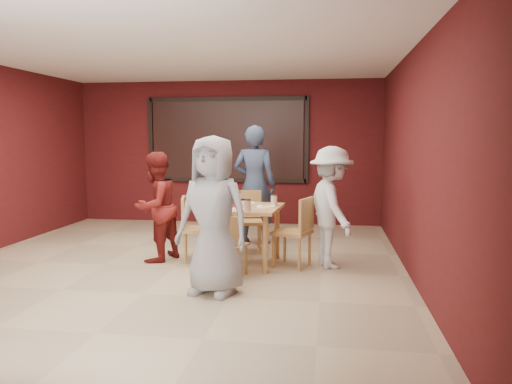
# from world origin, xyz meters

# --- Properties ---
(floor) EXTENTS (7.00, 7.00, 0.00)m
(floor) POSITION_xyz_m (0.00, 0.00, 0.00)
(floor) COLOR tan
(floor) RESTS_ON ground
(window_blinds) EXTENTS (3.00, 0.02, 1.50)m
(window_blinds) POSITION_xyz_m (0.00, 3.45, 1.65)
(window_blinds) COLOR black
(dining_table) EXTENTS (1.07, 1.07, 0.94)m
(dining_table) POSITION_xyz_m (0.86, 0.30, 0.69)
(dining_table) COLOR #BF824E
(dining_table) RESTS_ON floor
(chair_front) EXTENTS (0.44, 0.44, 0.77)m
(chair_front) POSITION_xyz_m (0.80, -0.37, 0.44)
(chair_front) COLOR #AE8643
(chair_front) RESTS_ON floor
(chair_back) EXTENTS (0.51, 0.51, 0.90)m
(chair_back) POSITION_xyz_m (0.79, 1.14, 0.51)
(chair_back) COLOR #AE8643
(chair_back) RESTS_ON floor
(chair_left) EXTENTS (0.52, 0.52, 0.89)m
(chair_left) POSITION_xyz_m (0.14, 0.37, 0.51)
(chair_left) COLOR #AE8643
(chair_left) RESTS_ON floor
(chair_right) EXTENTS (0.57, 0.57, 0.93)m
(chair_right) POSITION_xyz_m (1.60, 0.24, 0.52)
(chair_right) COLOR #AE8643
(chair_right) RESTS_ON floor
(diner_front) EXTENTS (0.96, 0.75, 1.73)m
(diner_front) POSITION_xyz_m (0.76, -0.99, 0.86)
(diner_front) COLOR gray
(diner_front) RESTS_ON floor
(diner_back) EXTENTS (0.74, 0.53, 1.89)m
(diner_back) POSITION_xyz_m (0.82, 1.64, 0.95)
(diner_back) COLOR #303C57
(diner_back) RESTS_ON floor
(diner_left) EXTENTS (0.79, 0.89, 1.51)m
(diner_left) POSITION_xyz_m (-0.35, 0.32, 0.75)
(diner_left) COLOR maroon
(diner_left) RESTS_ON floor
(diner_right) EXTENTS (0.92, 1.17, 1.59)m
(diner_right) POSITION_xyz_m (2.03, 0.32, 0.80)
(diner_right) COLOR silver
(diner_right) RESTS_ON floor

